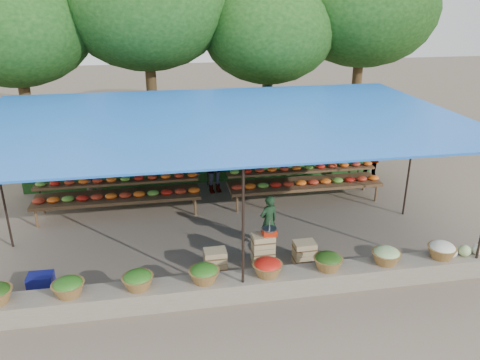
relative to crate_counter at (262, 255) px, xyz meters
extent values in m
plane|color=#695D4D|center=(-0.59, 1.86, -0.31)|extent=(60.00, 60.00, 0.00)
cube|color=#696354|center=(-0.59, -0.89, -0.11)|extent=(10.60, 0.55, 0.40)
cylinder|color=black|center=(-0.59, -1.04, 1.09)|extent=(0.05, 0.05, 2.80)
cylinder|color=black|center=(-5.39, 1.86, 1.09)|extent=(0.05, 0.05, 2.80)
cylinder|color=black|center=(4.21, 1.86, 1.09)|extent=(0.05, 0.05, 2.80)
cylinder|color=black|center=(-5.39, 4.76, 1.09)|extent=(0.05, 0.05, 2.80)
cylinder|color=black|center=(-0.59, 4.76, 1.09)|extent=(0.05, 0.05, 2.80)
cylinder|color=black|center=(4.21, 4.76, 1.09)|extent=(0.05, 0.05, 2.80)
cube|color=blue|center=(-0.59, 1.86, 2.49)|extent=(10.80, 6.60, 0.04)
cube|color=blue|center=(-0.59, -0.14, 2.31)|extent=(10.80, 2.19, 0.26)
cube|color=blue|center=(-0.59, 3.86, 2.31)|extent=(10.80, 2.19, 0.26)
cylinder|color=#96959A|center=(-0.59, 3.26, 1.71)|extent=(9.60, 0.01, 0.01)
ellipsoid|color=gold|center=(-5.09, 3.26, 1.43)|extent=(0.23, 0.17, 0.30)
ellipsoid|color=gold|center=(-4.45, 3.26, 1.43)|extent=(0.23, 0.17, 0.30)
ellipsoid|color=gold|center=(-3.80, 3.26, 1.43)|extent=(0.23, 0.17, 0.30)
ellipsoid|color=gold|center=(-3.16, 3.26, 1.43)|extent=(0.23, 0.17, 0.30)
ellipsoid|color=gold|center=(-2.52, 3.26, 1.43)|extent=(0.23, 0.17, 0.30)
ellipsoid|color=gold|center=(-1.87, 3.26, 1.43)|extent=(0.23, 0.17, 0.30)
ellipsoid|color=gold|center=(-1.23, 3.26, 1.43)|extent=(0.23, 0.17, 0.30)
ellipsoid|color=gold|center=(-0.59, 3.26, 1.43)|extent=(0.23, 0.17, 0.30)
ellipsoid|color=gold|center=(0.05, 3.26, 1.43)|extent=(0.23, 0.17, 0.30)
ellipsoid|color=gold|center=(0.70, 3.26, 1.43)|extent=(0.23, 0.17, 0.30)
ellipsoid|color=gold|center=(1.34, 3.26, 1.43)|extent=(0.23, 0.17, 0.30)
ellipsoid|color=gold|center=(1.98, 3.26, 1.43)|extent=(0.23, 0.17, 0.30)
ellipsoid|color=gold|center=(2.63, 3.26, 1.43)|extent=(0.23, 0.17, 0.30)
ellipsoid|color=gold|center=(3.27, 3.26, 1.43)|extent=(0.23, 0.17, 0.30)
ellipsoid|color=gold|center=(3.91, 3.26, 1.43)|extent=(0.23, 0.17, 0.30)
ellipsoid|color=#2C691C|center=(-3.69, -0.89, 0.31)|extent=(0.52, 0.52, 0.23)
ellipsoid|color=#2C691C|center=(-2.49, -0.89, 0.31)|extent=(0.52, 0.52, 0.23)
ellipsoid|color=#2C691C|center=(-1.29, -0.89, 0.31)|extent=(0.52, 0.52, 0.23)
ellipsoid|color=red|center=(-0.09, -0.89, 0.31)|extent=(0.52, 0.52, 0.23)
ellipsoid|color=#224713|center=(1.11, -0.89, 0.31)|extent=(0.52, 0.52, 0.23)
ellipsoid|color=#A1C87D|center=(2.31, -0.89, 0.31)|extent=(0.52, 0.52, 0.23)
ellipsoid|color=silver|center=(3.51, -0.89, 0.31)|extent=(0.52, 0.52, 0.23)
cube|color=#1E4A1A|center=(-0.59, 5.01, 0.94)|extent=(10.60, 0.06, 2.50)
cylinder|color=#392714|center=(-6.09, 7.66, 1.67)|extent=(0.36, 0.36, 3.97)
ellipsoid|color=black|center=(-6.09, 7.66, 4.15)|extent=(4.77, 4.77, 3.69)
cylinder|color=#392714|center=(-2.09, 8.06, 1.93)|extent=(0.36, 0.36, 4.48)
ellipsoid|color=black|center=(-2.09, 8.06, 4.73)|extent=(5.39, 5.39, 4.17)
cylinder|color=#392714|center=(1.91, 7.76, 1.55)|extent=(0.36, 0.36, 3.71)
ellipsoid|color=black|center=(1.91, 7.76, 3.87)|extent=(4.47, 4.47, 3.45)
cylinder|color=#392714|center=(5.41, 8.16, 1.87)|extent=(0.36, 0.36, 4.35)
ellipsoid|color=black|center=(5.41, 8.16, 4.59)|extent=(5.24, 5.24, 4.05)
cube|color=#512F20|center=(-3.09, 3.16, 0.19)|extent=(4.20, 0.95, 0.08)
cube|color=#512F20|center=(-3.09, 3.46, 0.47)|extent=(4.20, 0.35, 0.06)
cylinder|color=#512F20|center=(-5.04, 2.76, -0.06)|extent=(0.06, 0.06, 0.50)
cylinder|color=#512F20|center=(-1.14, 2.76, -0.06)|extent=(0.06, 0.06, 0.50)
cylinder|color=#512F20|center=(-5.04, 3.56, -0.06)|extent=(0.06, 0.06, 0.50)
cylinder|color=#512F20|center=(-1.14, 3.56, -0.06)|extent=(0.06, 0.06, 0.50)
ellipsoid|color=#B8311A|center=(-4.99, 3.01, 0.29)|extent=(0.31, 0.26, 0.13)
ellipsoid|color=#5FA031|center=(-4.99, 3.46, 0.56)|extent=(0.26, 0.22, 0.12)
ellipsoid|color=orange|center=(-4.64, 3.01, 0.29)|extent=(0.31, 0.26, 0.13)
ellipsoid|color=red|center=(-4.64, 3.46, 0.56)|extent=(0.26, 0.22, 0.12)
ellipsoid|color=#5FA031|center=(-4.29, 3.01, 0.29)|extent=(0.31, 0.26, 0.13)
ellipsoid|color=#B8311A|center=(-4.29, 3.46, 0.56)|extent=(0.26, 0.22, 0.12)
ellipsoid|color=red|center=(-3.94, 3.01, 0.29)|extent=(0.31, 0.26, 0.13)
ellipsoid|color=orange|center=(-3.94, 3.46, 0.56)|extent=(0.26, 0.22, 0.12)
ellipsoid|color=#B8311A|center=(-3.59, 3.01, 0.29)|extent=(0.31, 0.26, 0.13)
ellipsoid|color=#B8311A|center=(-3.59, 3.46, 0.56)|extent=(0.26, 0.22, 0.12)
ellipsoid|color=orange|center=(-3.24, 3.01, 0.29)|extent=(0.31, 0.26, 0.13)
ellipsoid|color=orange|center=(-3.24, 3.46, 0.56)|extent=(0.26, 0.22, 0.12)
ellipsoid|color=#B8311A|center=(-2.89, 3.01, 0.29)|extent=(0.31, 0.26, 0.13)
ellipsoid|color=#5FA031|center=(-2.89, 3.46, 0.56)|extent=(0.26, 0.22, 0.12)
ellipsoid|color=orange|center=(-2.54, 3.01, 0.29)|extent=(0.31, 0.26, 0.13)
ellipsoid|color=red|center=(-2.54, 3.46, 0.56)|extent=(0.26, 0.22, 0.12)
ellipsoid|color=#5FA031|center=(-2.19, 3.01, 0.29)|extent=(0.31, 0.26, 0.13)
ellipsoid|color=#B8311A|center=(-2.19, 3.46, 0.56)|extent=(0.26, 0.22, 0.12)
ellipsoid|color=red|center=(-1.84, 3.01, 0.29)|extent=(0.31, 0.26, 0.13)
ellipsoid|color=orange|center=(-1.84, 3.46, 0.56)|extent=(0.26, 0.22, 0.12)
ellipsoid|color=#B8311A|center=(-1.49, 3.01, 0.29)|extent=(0.31, 0.26, 0.13)
ellipsoid|color=#B8311A|center=(-1.49, 3.46, 0.56)|extent=(0.26, 0.22, 0.12)
ellipsoid|color=orange|center=(-1.14, 3.01, 0.29)|extent=(0.31, 0.26, 0.13)
ellipsoid|color=orange|center=(-1.14, 3.46, 0.56)|extent=(0.26, 0.22, 0.12)
cube|color=#512F20|center=(1.91, 3.16, 0.19)|extent=(4.20, 0.95, 0.08)
cube|color=#512F20|center=(1.91, 3.46, 0.47)|extent=(4.20, 0.35, 0.06)
cylinder|color=#512F20|center=(-0.04, 2.76, -0.06)|extent=(0.06, 0.06, 0.50)
cylinder|color=#512F20|center=(3.86, 2.76, -0.06)|extent=(0.06, 0.06, 0.50)
cylinder|color=#512F20|center=(-0.04, 3.56, -0.06)|extent=(0.06, 0.06, 0.50)
cylinder|color=#512F20|center=(3.86, 3.56, -0.06)|extent=(0.06, 0.06, 0.50)
ellipsoid|color=#B8311A|center=(0.01, 3.01, 0.29)|extent=(0.31, 0.26, 0.13)
ellipsoid|color=#5FA031|center=(0.01, 3.46, 0.56)|extent=(0.26, 0.22, 0.12)
ellipsoid|color=orange|center=(0.36, 3.01, 0.29)|extent=(0.31, 0.26, 0.13)
ellipsoid|color=red|center=(0.36, 3.46, 0.56)|extent=(0.26, 0.22, 0.12)
ellipsoid|color=#5FA031|center=(0.71, 3.01, 0.29)|extent=(0.31, 0.26, 0.13)
ellipsoid|color=#B8311A|center=(0.71, 3.46, 0.56)|extent=(0.26, 0.22, 0.12)
ellipsoid|color=red|center=(1.06, 3.01, 0.29)|extent=(0.31, 0.26, 0.13)
ellipsoid|color=orange|center=(1.06, 3.46, 0.56)|extent=(0.26, 0.22, 0.12)
ellipsoid|color=#B8311A|center=(1.41, 3.01, 0.29)|extent=(0.31, 0.26, 0.13)
ellipsoid|color=#B8311A|center=(1.41, 3.46, 0.56)|extent=(0.26, 0.22, 0.12)
ellipsoid|color=orange|center=(1.76, 3.01, 0.29)|extent=(0.31, 0.26, 0.13)
ellipsoid|color=orange|center=(1.76, 3.46, 0.56)|extent=(0.26, 0.22, 0.12)
ellipsoid|color=#B8311A|center=(2.11, 3.01, 0.29)|extent=(0.31, 0.26, 0.13)
ellipsoid|color=#5FA031|center=(2.11, 3.46, 0.56)|extent=(0.26, 0.22, 0.12)
ellipsoid|color=orange|center=(2.46, 3.01, 0.29)|extent=(0.31, 0.26, 0.13)
ellipsoid|color=red|center=(2.46, 3.46, 0.56)|extent=(0.26, 0.22, 0.12)
ellipsoid|color=#5FA031|center=(2.81, 3.01, 0.29)|extent=(0.31, 0.26, 0.13)
ellipsoid|color=#B8311A|center=(2.81, 3.46, 0.56)|extent=(0.26, 0.22, 0.12)
ellipsoid|color=red|center=(3.16, 3.01, 0.29)|extent=(0.31, 0.26, 0.13)
ellipsoid|color=orange|center=(3.16, 3.46, 0.56)|extent=(0.26, 0.22, 0.12)
ellipsoid|color=#B8311A|center=(3.51, 3.01, 0.29)|extent=(0.31, 0.26, 0.13)
ellipsoid|color=#B8311A|center=(3.51, 3.46, 0.56)|extent=(0.26, 0.22, 0.12)
ellipsoid|color=orange|center=(3.86, 3.01, 0.29)|extent=(0.31, 0.26, 0.13)
ellipsoid|color=orange|center=(3.86, 3.46, 0.56)|extent=(0.26, 0.22, 0.12)
cube|color=#9F875B|center=(-0.97, 0.00, -0.19)|extent=(0.45, 0.35, 0.25)
cube|color=#9F875B|center=(-0.97, 0.00, 0.07)|extent=(0.45, 0.35, 0.25)
cube|color=#9F875B|center=(0.03, 0.00, -0.19)|extent=(0.45, 0.35, 0.25)
cube|color=#9F875B|center=(0.03, 0.00, 0.07)|extent=(0.45, 0.35, 0.25)
cube|color=#9F875B|center=(0.03, 0.00, 0.33)|extent=(0.45, 0.35, 0.25)
cube|color=#9F875B|center=(0.93, 0.00, -0.19)|extent=(0.45, 0.35, 0.25)
cube|color=#9F875B|center=(0.93, 0.00, 0.07)|extent=(0.45, 0.35, 0.25)
cube|color=red|center=(0.15, 0.00, 0.52)|extent=(0.28, 0.25, 0.11)
cylinder|color=#96959A|center=(0.15, 0.00, 0.59)|extent=(0.30, 0.30, 0.03)
cylinder|color=#96959A|center=(0.15, 0.00, 0.68)|extent=(0.03, 0.03, 0.21)
imported|color=#16311A|center=(0.34, 0.86, 0.31)|extent=(0.53, 0.45, 1.25)
imported|color=slate|center=(-3.69, 3.76, 0.54)|extent=(0.85, 0.68, 1.70)
imported|color=slate|center=(-0.43, 4.19, 0.59)|extent=(1.27, 0.89, 1.79)
imported|color=slate|center=(4.17, 3.93, 0.60)|extent=(1.15, 0.71, 1.82)
cube|color=navy|center=(-4.41, 0.06, -0.17)|extent=(0.48, 0.35, 0.29)
camera|label=1|loc=(-1.94, -8.25, 5.04)|focal=35.00mm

